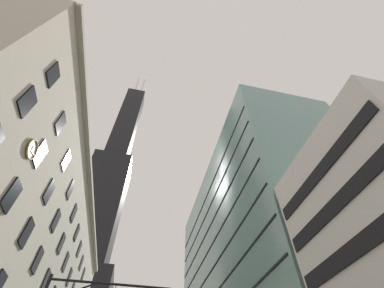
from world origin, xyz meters
name	(u,v)px	position (x,y,z in m)	size (l,w,h in m)	color
dark_skyscraper	(91,233)	(-20.44, 80.63, 51.56)	(24.42, 24.42, 179.88)	black
glass_office_midrise	(257,268)	(19.63, 29.72, 21.40)	(17.38, 48.42, 42.79)	gray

